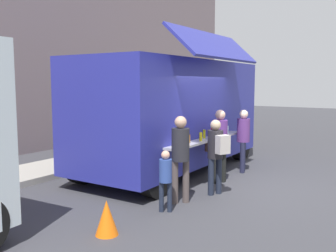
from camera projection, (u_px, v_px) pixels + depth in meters
The scene contains 9 objects.
ground_plane at pixel (236, 185), 8.79m from camera, with size 60.00×60.00×0.00m, color #38383D.
food_truck_main at pixel (173, 111), 10.13m from camera, with size 6.10×3.23×3.55m.
traffic_cone_orange at pixel (107, 218), 5.85m from camera, with size 0.36×0.36×0.55m, color orange.
trash_bin at pixel (173, 132), 14.53m from camera, with size 0.60×0.60×1.00m, color #2E623A.
customer_front_ordering at pixel (219, 140), 8.86m from camera, with size 0.55×0.40×1.73m.
customer_mid_with_backpack at pixel (216, 149), 7.89m from camera, with size 0.43×0.52×1.59m.
customer_rear_waiting at pixel (180, 151), 7.35m from camera, with size 0.35×0.35×1.72m.
customer_extra_browsing at pixel (243, 135), 9.96m from camera, with size 0.34×0.34×1.65m.
child_near_queue at pixel (165, 175), 6.87m from camera, with size 0.23×0.23×1.14m.
Camera 1 is at (-8.02, -3.44, 2.34)m, focal length 40.50 mm.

